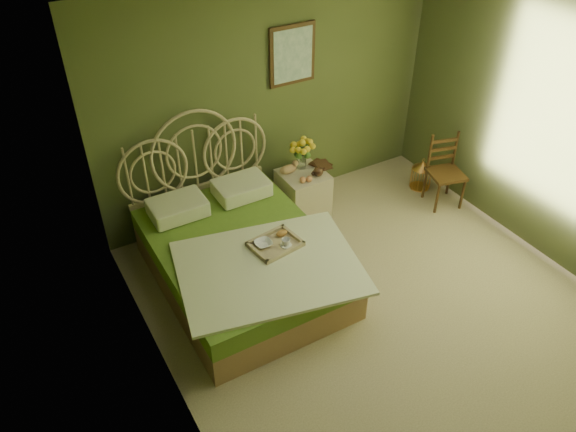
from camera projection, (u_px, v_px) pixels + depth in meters
floor at (388, 316)px, 5.28m from camera, size 4.50×4.50×0.00m
ceiling at (429, 44)px, 3.72m from camera, size 4.50×4.50×0.00m
wall_back at (271, 99)px, 6.06m from camera, size 4.00×0.00×4.00m
wall_left at (168, 291)px, 3.70m from camera, size 0.00×4.50×4.50m
wall_right at (570, 142)px, 5.30m from camera, size 0.00×4.50×4.50m
wall_art at (292, 55)px, 5.87m from camera, size 0.54×0.04×0.64m
bed at (240, 254)px, 5.51m from camera, size 1.83×2.31×1.43m
nightstand at (303, 187)px, 6.39m from camera, size 0.49×0.50×0.97m
chair at (443, 166)px, 6.52m from camera, size 0.46×0.46×0.85m
birdcage at (421, 175)px, 6.91m from camera, size 0.24×0.24×0.37m
book_lower at (316, 168)px, 6.34m from camera, size 0.24×0.27×0.02m
book_upper at (316, 166)px, 6.33m from camera, size 0.20×0.25×0.02m
cereal_bowl at (263, 244)px, 5.24m from camera, size 0.17×0.17×0.04m
coffee_cup at (286, 242)px, 5.22m from camera, size 0.10×0.10×0.08m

